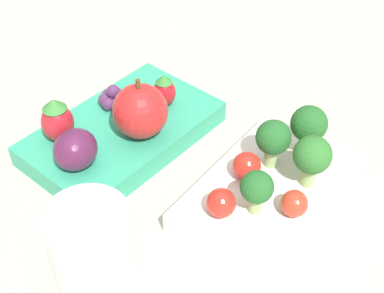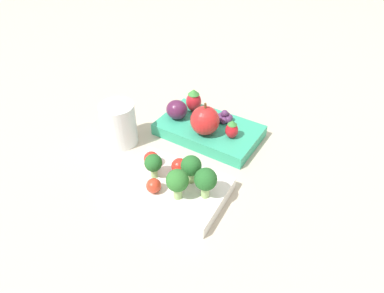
% 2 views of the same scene
% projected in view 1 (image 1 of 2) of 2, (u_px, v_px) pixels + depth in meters
% --- Properties ---
extents(ground_plane, '(4.00, 4.00, 0.00)m').
position_uv_depth(ground_plane, '(193.00, 171.00, 0.56)').
color(ground_plane, '#BCB29E').
extents(bento_box_savoury, '(0.19, 0.14, 0.02)m').
position_uv_depth(bento_box_savoury, '(271.00, 196.00, 0.52)').
color(bento_box_savoury, white).
rests_on(bento_box_savoury, ground_plane).
extents(bento_box_fruit, '(0.22, 0.16, 0.02)m').
position_uv_depth(bento_box_fruit, '(122.00, 134.00, 0.58)').
color(bento_box_fruit, '#33A87F').
rests_on(bento_box_fruit, ground_plane).
extents(broccoli_floret_0, '(0.04, 0.04, 0.06)m').
position_uv_depth(broccoli_floret_0, '(312.00, 156.00, 0.49)').
color(broccoli_floret_0, '#93B770').
rests_on(broccoli_floret_0, bento_box_savoury).
extents(broccoli_floret_1, '(0.03, 0.03, 0.05)m').
position_uv_depth(broccoli_floret_1, '(273.00, 139.00, 0.51)').
color(broccoli_floret_1, '#93B770').
rests_on(broccoli_floret_1, bento_box_savoury).
extents(broccoli_floret_2, '(0.03, 0.03, 0.05)m').
position_uv_depth(broccoli_floret_2, '(257.00, 188.00, 0.47)').
color(broccoli_floret_2, '#93B770').
rests_on(broccoli_floret_2, bento_box_savoury).
extents(broccoli_floret_3, '(0.04, 0.04, 0.06)m').
position_uv_depth(broccoli_floret_3, '(309.00, 125.00, 0.52)').
color(broccoli_floret_3, '#93B770').
rests_on(broccoli_floret_3, bento_box_savoury).
extents(cherry_tomato_0, '(0.03, 0.03, 0.03)m').
position_uv_depth(cherry_tomato_0, '(221.00, 203.00, 0.48)').
color(cherry_tomato_0, red).
rests_on(cherry_tomato_0, bento_box_savoury).
extents(cherry_tomato_1, '(0.02, 0.02, 0.02)m').
position_uv_depth(cherry_tomato_1, '(294.00, 203.00, 0.48)').
color(cherry_tomato_1, red).
rests_on(cherry_tomato_1, bento_box_savoury).
extents(cherry_tomato_2, '(0.03, 0.03, 0.03)m').
position_uv_depth(cherry_tomato_2, '(245.00, 168.00, 0.51)').
color(cherry_tomato_2, red).
rests_on(cherry_tomato_2, bento_box_savoury).
extents(apple, '(0.06, 0.06, 0.07)m').
position_uv_depth(apple, '(143.00, 109.00, 0.55)').
color(apple, red).
rests_on(apple, bento_box_fruit).
extents(strawberry_0, '(0.03, 0.03, 0.04)m').
position_uv_depth(strawberry_0, '(164.00, 91.00, 0.59)').
color(strawberry_0, red).
rests_on(strawberry_0, bento_box_fruit).
extents(strawberry_1, '(0.03, 0.03, 0.05)m').
position_uv_depth(strawberry_1, '(57.00, 120.00, 0.54)').
color(strawberry_1, red).
rests_on(strawberry_1, bento_box_fruit).
extents(plum, '(0.04, 0.04, 0.04)m').
position_uv_depth(plum, '(75.00, 149.00, 0.52)').
color(plum, '#511E42').
rests_on(plum, bento_box_fruit).
extents(grape_cluster, '(0.03, 0.04, 0.03)m').
position_uv_depth(grape_cluster, '(114.00, 98.00, 0.59)').
color(grape_cluster, '#562D5B').
rests_on(grape_cluster, bento_box_fruit).
extents(drinking_cup, '(0.07, 0.07, 0.09)m').
position_uv_depth(drinking_cup, '(95.00, 252.00, 0.43)').
color(drinking_cup, silver).
rests_on(drinking_cup, ground_plane).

